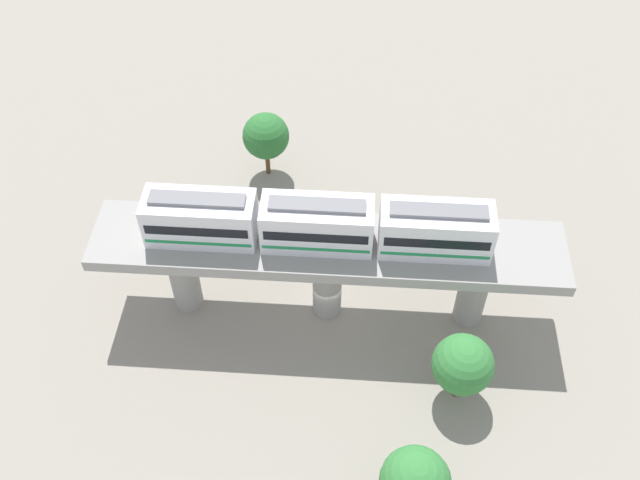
{
  "coord_description": "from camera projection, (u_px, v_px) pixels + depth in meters",
  "views": [
    {
      "loc": [
        28.51,
        1.44,
        39.58
      ],
      "look_at": [
        -2.5,
        -0.63,
        4.12
      ],
      "focal_mm": 40.39,
      "sensor_mm": 36.0,
      "label": 1
    }
  ],
  "objects": [
    {
      "name": "tree_near_viaduct",
      "position": [
        266.0,
        136.0,
        54.53
      ],
      "size": [
        3.57,
        3.57,
        5.58
      ],
      "color": "brown",
      "rests_on": "ground"
    },
    {
      "name": "parked_car_silver",
      "position": [
        452.0,
        233.0,
        52.12
      ],
      "size": [
        1.83,
        4.21,
        1.76
      ],
      "rotation": [
        0.0,
        0.0,
        -0.01
      ],
      "color": "#B2B5BA",
      "rests_on": "ground"
    },
    {
      "name": "tree_far_corner",
      "position": [
        463.0,
        365.0,
        41.75
      ],
      "size": [
        3.66,
        3.66,
        5.26
      ],
      "color": "brown",
      "rests_on": "ground"
    },
    {
      "name": "train",
      "position": [
        317.0,
        224.0,
        42.29
      ],
      "size": [
        2.64,
        20.5,
        3.24
      ],
      "color": "white",
      "rests_on": "viaduct"
    },
    {
      "name": "ground_plane",
      "position": [
        327.0,
        308.0,
        48.58
      ],
      "size": [
        120.0,
        120.0,
        0.0
      ],
      "primitive_type": "plane",
      "color": "gray"
    },
    {
      "name": "parked_car_black",
      "position": [
        307.0,
        222.0,
        52.83
      ],
      "size": [
        2.25,
        4.37,
        1.76
      ],
      "rotation": [
        0.0,
        0.0,
        -0.11
      ],
      "color": "black",
      "rests_on": "ground"
    },
    {
      "name": "viaduct",
      "position": [
        327.0,
        259.0,
        44.63
      ],
      "size": [
        5.2,
        28.85,
        6.87
      ],
      "color": "#999691",
      "rests_on": "ground"
    },
    {
      "name": "parked_car_white",
      "position": [
        200.0,
        209.0,
        53.66
      ],
      "size": [
        2.33,
        4.4,
        1.76
      ],
      "rotation": [
        0.0,
        0.0,
        0.13
      ],
      "color": "white",
      "rests_on": "ground"
    }
  ]
}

